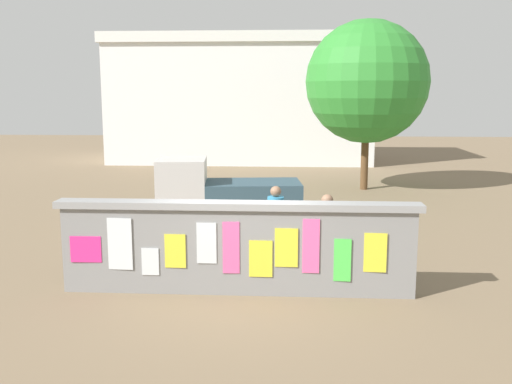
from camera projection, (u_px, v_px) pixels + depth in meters
The scene contains 9 objects.
ground at pixel (261, 206), 18.08m from camera, with size 60.00×60.00×0.00m, color #7A664C.
poster_wall at pixel (237, 247), 10.07m from camera, with size 6.33×0.42×1.63m.
auto_rickshaw_truck at pixel (222, 196), 14.74m from camera, with size 3.73×1.86×1.85m.
motorcycle at pixel (345, 236), 12.34m from camera, with size 1.87×0.69×0.87m.
bicycle_near at pixel (201, 249), 11.69m from camera, with size 1.70×0.44×0.95m.
person_walking at pixel (327, 228), 10.86m from camera, with size 0.47×0.47×1.62m.
person_bystander at pixel (276, 217), 11.81m from camera, with size 0.43×0.43×1.62m.
tree_roadside at pixel (367, 82), 20.56m from camera, with size 4.37×4.37×6.06m.
building_background at pixel (242, 99), 30.15m from camera, with size 13.31×6.17×6.33m.
Camera 1 is at (0.92, -9.73, 3.47)m, focal length 40.62 mm.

